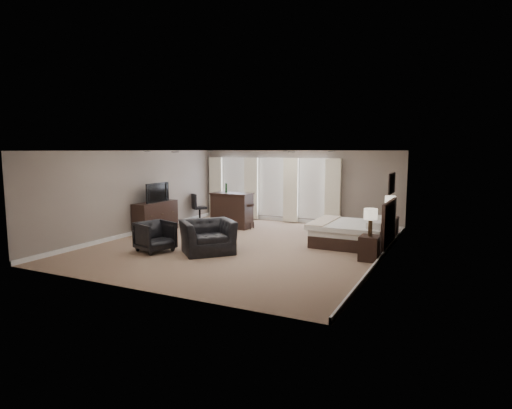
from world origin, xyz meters
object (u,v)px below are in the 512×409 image
at_px(armchair_near, 207,231).
at_px(dresser, 156,217).
at_px(bar_stool_right, 249,216).
at_px(bed, 348,222).
at_px(lamp_near, 370,222).
at_px(desk_chair, 200,207).
at_px(lamp_far, 390,207).
at_px(nightstand_near, 369,248).
at_px(tv, 155,200).
at_px(bar_counter, 232,210).
at_px(nightstand_far, 389,228).
at_px(armchair_far, 155,235).
at_px(bar_stool_left, 227,216).

bearing_deg(armchair_near, dresser, 104.01).
bearing_deg(dresser, bar_stool_right, 35.83).
distance_m(bed, lamp_near, 1.72).
bearing_deg(desk_chair, dresser, 128.17).
height_order(lamp_near, lamp_far, lamp_far).
relative_size(nightstand_near, bar_stool_right, 0.71).
xyz_separation_m(lamp_far, armchair_near, (-3.88, -3.96, -0.39)).
distance_m(tv, bar_counter, 2.56).
bearing_deg(bed, bar_stool_right, 165.28).
relative_size(bar_counter, desk_chair, 1.36).
relative_size(lamp_near, armchair_near, 0.51).
height_order(nightstand_far, desk_chair, desk_chair).
bearing_deg(bar_stool_right, armchair_near, -80.43).
xyz_separation_m(bed, nightstand_far, (0.89, 1.45, -0.33)).
xyz_separation_m(armchair_near, desk_chair, (-3.01, 4.17, -0.06)).
bearing_deg(desk_chair, bed, -156.57).
relative_size(nightstand_far, armchair_far, 0.73).
xyz_separation_m(lamp_far, dresser, (-6.92, -2.29, -0.46)).
bearing_deg(bed, nightstand_near, -58.46).
bearing_deg(lamp_near, bed, 121.54).
bearing_deg(dresser, tv, 90.00).
bearing_deg(lamp_far, armchair_far, -139.46).
relative_size(nightstand_far, armchair_near, 0.49).
xyz_separation_m(dresser, desk_chair, (0.03, 2.49, 0.02)).
relative_size(bed, desk_chair, 2.01).
relative_size(lamp_near, tv, 0.61).
xyz_separation_m(bed, bar_stool_left, (-4.33, 0.79, -0.24)).
bearing_deg(bar_counter, nightstand_near, -24.71).
bearing_deg(nightstand_near, bar_stool_right, 151.84).
bearing_deg(desk_chair, nightstand_near, -165.41).
distance_m(lamp_near, armchair_far, 5.43).
xyz_separation_m(lamp_far, desk_chair, (-6.89, 0.21, -0.44)).
relative_size(nightstand_far, lamp_far, 0.98).
height_order(nightstand_far, bar_stool_left, bar_stool_left).
relative_size(bed, nightstand_far, 3.22).
bearing_deg(bar_stool_left, nightstand_near, -23.24).
distance_m(dresser, bar_counter, 2.53).
distance_m(bar_counter, bar_stool_right, 0.64).
relative_size(nightstand_far, tv, 0.59).
distance_m(lamp_near, armchair_near, 4.04).
xyz_separation_m(lamp_near, lamp_far, (0.00, 2.90, 0.03)).
bearing_deg(desk_chair, lamp_far, -142.86).
bearing_deg(bed, nightstand_far, 58.46).
bearing_deg(armchair_near, desk_chair, 78.73).
xyz_separation_m(armchair_near, bar_counter, (-1.19, 3.40, 0.03)).
bearing_deg(armchair_near, nightstand_near, -31.74).
bearing_deg(lamp_near, bar_counter, 155.29).
bearing_deg(bar_counter, nightstand_far, 6.36).
distance_m(armchair_far, desk_chair, 4.95).
xyz_separation_m(nightstand_near, desk_chair, (-6.89, 3.11, 0.21)).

